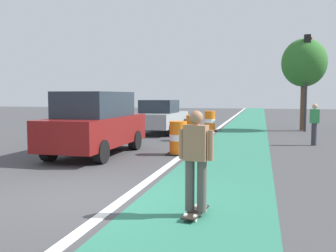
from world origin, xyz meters
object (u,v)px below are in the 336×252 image
Objects in this scene: parked_sedan_second at (160,117)px; traffic_barrel_mid at (193,128)px; traffic_barrel_front at (178,138)px; traffic_barrel_back at (210,121)px; parked_suv_nearest at (96,123)px; traffic_light_corner at (307,65)px; street_tree_sidewalk at (304,63)px; pedestrian_crossing at (314,123)px; skateboarder_on_lane at (196,160)px.

traffic_barrel_mid is (2.15, -2.67, -0.30)m from parked_sedan_second.
traffic_barrel_back is (-0.08, 8.17, 0.00)m from traffic_barrel_front.
parked_suv_nearest reaches higher than traffic_barrel_mid.
traffic_light_corner is at bearing 62.40° from traffic_barrel_front.
street_tree_sidewalk is (7.37, 10.62, 2.63)m from parked_suv_nearest.
pedestrian_crossing is at bearing -3.96° from traffic_barrel_mid.
traffic_barrel_front and traffic_barrel_back have the same top height.
parked_suv_nearest is at bearing -91.70° from parked_sedan_second.
skateboarder_on_lane reaches higher than traffic_barrel_front.
parked_sedan_second is (0.21, 7.18, -0.20)m from parked_suv_nearest.
traffic_barrel_back is (2.50, 8.85, -0.50)m from parked_suv_nearest.
traffic_barrel_front is 0.22× the size of street_tree_sidewalk.
pedestrian_crossing is at bearing 30.24° from parked_suv_nearest.
street_tree_sidewalk reaches higher than traffic_barrel_front.
street_tree_sidewalk reaches higher than skateboarder_on_lane.
skateboarder_on_lane is 13.15m from parked_sedan_second.
traffic_barrel_front is at bearing -70.01° from parked_sedan_second.
traffic_barrel_mid is at bearing 100.58° from skateboarder_on_lane.
traffic_barrel_back is at bearing 36.24° from parked_sedan_second.
street_tree_sidewalk is (3.17, 15.97, 2.76)m from skateboarder_on_lane.
parked_sedan_second is 3.44m from traffic_barrel_mid.
parked_suv_nearest is 0.92× the size of street_tree_sidewalk.
skateboarder_on_lane is 16.51m from street_tree_sidewalk.
parked_suv_nearest reaches higher than skateboarder_on_lane.
parked_sedan_second is at bearing -158.74° from traffic_light_corner.
parked_sedan_second is 3.84× the size of traffic_barrel_front.
pedestrian_crossing is 0.32× the size of street_tree_sidewalk.
skateboarder_on_lane is at bearing -107.28° from pedestrian_crossing.
parked_sedan_second is 8.43m from street_tree_sidewalk.
skateboarder_on_lane is 1.05× the size of pedestrian_crossing.
traffic_barrel_mid is at bearing -132.82° from traffic_light_corner.
pedestrian_crossing is at bearing 72.72° from skateboarder_on_lane.
traffic_barrel_front is 1.00× the size of traffic_barrel_back.
parked_sedan_second is at bearing -143.76° from traffic_barrel_back.
pedestrian_crossing is (-0.28, -5.82, -2.64)m from traffic_light_corner.
pedestrian_crossing is (2.96, 9.52, -0.05)m from skateboarder_on_lane.
skateboarder_on_lane is 0.34× the size of street_tree_sidewalk.
pedestrian_crossing is (4.80, -0.33, 0.33)m from traffic_barrel_mid.
traffic_light_corner is at bearing 47.18° from traffic_barrel_mid.
parked_suv_nearest is at bearing -165.14° from traffic_barrel_front.
parked_suv_nearest is 13.20m from street_tree_sidewalk.
traffic_light_corner reaches higher than pedestrian_crossing.
traffic_barrel_mid and traffic_barrel_back have the same top height.
traffic_light_corner reaches higher than parked_sedan_second.
traffic_barrel_back is 6.06m from street_tree_sidewalk.
traffic_barrel_front is at bearing 105.08° from skateboarder_on_lane.
parked_suv_nearest is at bearing -124.77° from street_tree_sidewalk.
traffic_light_corner is (7.45, 9.99, 2.47)m from parked_suv_nearest.
traffic_barrel_back is (0.13, 4.35, 0.00)m from traffic_barrel_mid.
traffic_barrel_mid is at bearing 93.22° from traffic_barrel_front.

